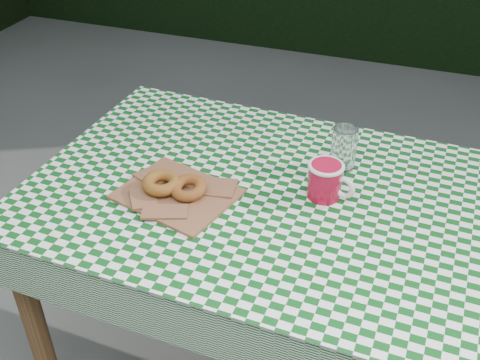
% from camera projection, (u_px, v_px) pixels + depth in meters
% --- Properties ---
extents(table, '(1.28, 0.88, 0.75)m').
position_uv_depth(table, '(267.00, 296.00, 1.71)').
color(table, '#55371D').
rests_on(table, ground).
extents(tablecloth, '(1.30, 0.90, 0.01)m').
position_uv_depth(tablecloth, '(271.00, 194.00, 1.49)').
color(tablecloth, '#0B4715').
rests_on(tablecloth, table).
extents(paper_bag, '(0.33, 0.29, 0.01)m').
position_uv_depth(paper_bag, '(177.00, 193.00, 1.47)').
color(paper_bag, brown).
rests_on(paper_bag, tablecloth).
extents(bagel_front, '(0.13, 0.13, 0.03)m').
position_uv_depth(bagel_front, '(162.00, 183.00, 1.47)').
color(bagel_front, '#885D1C').
rests_on(bagel_front, paper_bag).
extents(bagel_back, '(0.11, 0.11, 0.03)m').
position_uv_depth(bagel_back, '(188.00, 188.00, 1.45)').
color(bagel_back, brown).
rests_on(bagel_back, paper_bag).
extents(coffee_mug, '(0.21, 0.21, 0.10)m').
position_uv_depth(coffee_mug, '(325.00, 180.00, 1.45)').
color(coffee_mug, '#A30A27').
rests_on(coffee_mug, tablecloth).
extents(drinking_glass, '(0.08, 0.08, 0.12)m').
position_uv_depth(drinking_glass, '(344.00, 148.00, 1.55)').
color(drinking_glass, white).
rests_on(drinking_glass, tablecloth).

